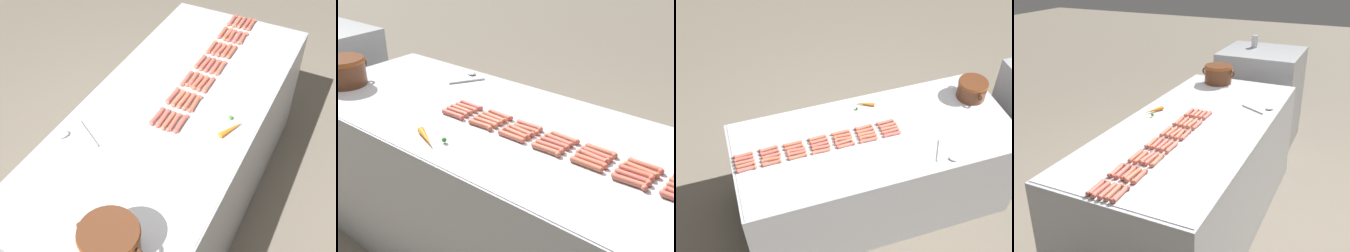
{
  "view_description": "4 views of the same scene",
  "coord_description": "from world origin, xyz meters",
  "views": [
    {
      "loc": [
        -0.81,
        1.67,
        2.44
      ],
      "look_at": [
        -0.07,
        0.2,
        0.89
      ],
      "focal_mm": 47.67,
      "sensor_mm": 36.0,
      "label": 1
    },
    {
      "loc": [
        -1.42,
        -1.27,
        1.77
      ],
      "look_at": [
        -0.13,
        -0.24,
        0.92
      ],
      "focal_mm": 45.13,
      "sensor_mm": 36.0,
      "label": 2
    },
    {
      "loc": [
        2.17,
        -0.95,
        3.32
      ],
      "look_at": [
        -0.13,
        -0.22,
        0.9
      ],
      "focal_mm": 47.25,
      "sensor_mm": 36.0,
      "label": 3
    },
    {
      "loc": [
        1.01,
        -2.37,
        1.93
      ],
      "look_at": [
        -0.02,
        -0.18,
        0.89
      ],
      "focal_mm": 43.11,
      "sensor_mm": 36.0,
      "label": 4
    }
  ],
  "objects": [
    {
      "name": "hot_dog_33",
      "position": [
        0.04,
        -0.07,
        0.86
      ],
      "size": [
        0.03,
        0.15,
        0.03
      ],
      "color": "#C55D4E",
      "rests_on": "griddle_counter"
    },
    {
      "name": "hot_dog_24",
      "position": [
        0.0,
        -0.44,
        0.86
      ],
      "size": [
        0.03,
        0.15,
        0.03
      ],
      "color": "#C15F4C",
      "rests_on": "griddle_counter"
    },
    {
      "name": "carrot",
      "position": [
        -0.35,
        0.03,
        0.86
      ],
      "size": [
        0.1,
        0.17,
        0.03
      ],
      "color": "orange",
      "rests_on": "griddle_counter"
    },
    {
      "name": "hot_dog_16",
      "position": [
        -0.03,
        -0.62,
        0.86
      ],
      "size": [
        0.04,
        0.15,
        0.03
      ],
      "color": "#C96350",
      "rests_on": "griddle_counter"
    },
    {
      "name": "hot_dog_21",
      "position": [
        0.0,
        -1.0,
        0.86
      ],
      "size": [
        0.03,
        0.15,
        0.03
      ],
      "color": "#C2654E",
      "rests_on": "griddle_counter"
    },
    {
      "name": "hot_dog_27",
      "position": [
        0.0,
        0.12,
        0.86
      ],
      "size": [
        0.03,
        0.15,
        0.03
      ],
      "color": "#CD5F50",
      "rests_on": "griddle_counter"
    },
    {
      "name": "hot_dog_5",
      "position": [
        -0.1,
        -0.06,
        0.86
      ],
      "size": [
        0.03,
        0.15,
        0.03
      ],
      "color": "#C05F48",
      "rests_on": "griddle_counter"
    },
    {
      "name": "hot_dog_26",
      "position": [
        0.0,
        -0.07,
        0.86
      ],
      "size": [
        0.03,
        0.15,
        0.03
      ],
      "color": "#CE684A",
      "rests_on": "griddle_counter"
    },
    {
      "name": "hot_dog_14",
      "position": [
        -0.03,
        -1.01,
        0.86
      ],
      "size": [
        0.03,
        0.15,
        0.03
      ],
      "color": "#C26350",
      "rests_on": "griddle_counter"
    },
    {
      "name": "hot_dog_15",
      "position": [
        -0.03,
        -0.81,
        0.86
      ],
      "size": [
        0.03,
        0.15,
        0.03
      ],
      "color": "#C55C47",
      "rests_on": "griddle_counter"
    },
    {
      "name": "hot_dog_32",
      "position": [
        0.04,
        -0.25,
        0.86
      ],
      "size": [
        0.03,
        0.15,
        0.03
      ],
      "color": "#CC6250",
      "rests_on": "griddle_counter"
    },
    {
      "name": "hot_dog_0",
      "position": [
        -0.1,
        -1.0,
        0.86
      ],
      "size": [
        0.03,
        0.15,
        0.03
      ],
      "color": "#C9604E",
      "rests_on": "griddle_counter"
    },
    {
      "name": "hot_dog_8",
      "position": [
        -0.07,
        -0.81,
        0.86
      ],
      "size": [
        0.03,
        0.15,
        0.03
      ],
      "color": "#C85C50",
      "rests_on": "griddle_counter"
    },
    {
      "name": "hot_dog_7",
      "position": [
        -0.07,
        -1.01,
        0.86
      ],
      "size": [
        0.03,
        0.15,
        0.03
      ],
      "color": "#C25B4B",
      "rests_on": "griddle_counter"
    },
    {
      "name": "hot_dog_29",
      "position": [
        0.04,
        -0.82,
        0.86
      ],
      "size": [
        0.03,
        0.15,
        0.03
      ],
      "color": "#C85D47",
      "rests_on": "griddle_counter"
    },
    {
      "name": "hot_dog_28",
      "position": [
        0.04,
        -1.0,
        0.86
      ],
      "size": [
        0.03,
        0.15,
        0.03
      ],
      "color": "#C25F4F",
      "rests_on": "griddle_counter"
    },
    {
      "name": "hot_dog_12",
      "position": [
        -0.07,
        -0.07,
        0.86
      ],
      "size": [
        0.03,
        0.15,
        0.03
      ],
      "color": "#C6644A",
      "rests_on": "griddle_counter"
    },
    {
      "name": "hot_dog_17",
      "position": [
        -0.03,
        -0.44,
        0.86
      ],
      "size": [
        0.03,
        0.15,
        0.03
      ],
      "color": "#BF5A4D",
      "rests_on": "griddle_counter"
    },
    {
      "name": "hot_dog_22",
      "position": [
        0.0,
        -0.82,
        0.86
      ],
      "size": [
        0.03,
        0.15,
        0.03
      ],
      "color": "#C2674B",
      "rests_on": "griddle_counter"
    },
    {
      "name": "hot_dog_18",
      "position": [
        -0.03,
        -0.25,
        0.86
      ],
      "size": [
        0.03,
        0.15,
        0.03
      ],
      "color": "#CA614F",
      "rests_on": "griddle_counter"
    },
    {
      "name": "hot_dog_31",
      "position": [
        0.04,
        -0.45,
        0.86
      ],
      "size": [
        0.03,
        0.15,
        0.03
      ],
      "color": "#CD6751",
      "rests_on": "griddle_counter"
    },
    {
      "name": "hot_dog_9",
      "position": [
        -0.07,
        -0.63,
        0.86
      ],
      "size": [
        0.03,
        0.15,
        0.03
      ],
      "color": "#CC614A",
      "rests_on": "griddle_counter"
    },
    {
      "name": "hot_dog_1",
      "position": [
        -0.11,
        -0.82,
        0.86
      ],
      "size": [
        0.04,
        0.15,
        0.03
      ],
      "color": "#C7634D",
      "rests_on": "griddle_counter"
    },
    {
      "name": "hot_dog_20",
      "position": [
        -0.03,
        0.12,
        0.86
      ],
      "size": [
        0.03,
        0.15,
        0.03
      ],
      "color": "#C3674E",
      "rests_on": "griddle_counter"
    },
    {
      "name": "hot_dog_4",
      "position": [
        -0.1,
        -0.25,
        0.86
      ],
      "size": [
        0.03,
        0.15,
        0.03
      ],
      "color": "#CD624B",
      "rests_on": "griddle_counter"
    },
    {
      "name": "hot_dog_10",
      "position": [
        -0.07,
        -0.44,
        0.86
      ],
      "size": [
        0.03,
        0.15,
        0.03
      ],
      "color": "#CE5E4E",
      "rests_on": "griddle_counter"
    },
    {
      "name": "hot_dog_6",
      "position": [
        -0.1,
        0.12,
        0.86
      ],
      "size": [
        0.03,
        0.15,
        0.03
      ],
      "color": "#C0594B",
      "rests_on": "griddle_counter"
    },
    {
      "name": "hot_dog_11",
      "position": [
        -0.07,
        -0.25,
        0.86
      ],
      "size": [
        0.03,
        0.15,
        0.03
      ],
      "color": "#C96148",
      "rests_on": "griddle_counter"
    },
    {
      "name": "hot_dog_34",
      "position": [
        0.04,
        0.12,
        0.86
      ],
      "size": [
        0.03,
        0.15,
        0.03
      ],
      "color": "#C55E51",
      "rests_on": "griddle_counter"
    },
    {
      "name": "hot_dog_25",
      "position": [
        0.0,
        -0.26,
        0.86
      ],
      "size": [
        0.03,
        0.15,
        0.03
      ],
      "color": "#C2644E",
      "rests_on": "griddle_counter"
    },
    {
      "name": "hot_dog_13",
      "position": [
        -0.07,
        0.12,
        0.86
      ],
      "size": [
        0.03,
        0.15,
        0.03
      ],
      "color": "#C46150",
      "rests_on": "griddle_counter"
    },
    {
      "name": "hot_dog_3",
      "position": [
        -0.1,
        -0.44,
        0.86
      ],
      "size": [
        0.03,
        0.15,
        0.03
      ],
      "color": "#C4664E",
      "rests_on": "griddle_counter"
    },
    {
      "name": "ground_plane",
      "position": [
        0.0,
        0.0,
        0.0
      ],
      "size": [
        20.0,
        20.0,
        0.0
      ],
      "primitive_type": "plane",
      "color": "#756B5B"
    },
    {
      "name": "hot_dog_30",
      "position": [
        0.04,
        -0.63,
        0.86
      ],
      "size": [
        0.03,
        0.15,
        0.03
      ],
      "color": "#C46649",
      "rests_on": "griddle_counter"
    },
    {
      "name": "hot_dog_2",
      "position": [
        -0.1,
        -0.63,
        0.86
      ],
      "size": [
        0.03,
        0.15,
        0.03
      ],
      "color": "#C26147",
      "rests_on": "griddle_counter"
    },
    {
      "name": "hot_dog_19",
      "position": [
        -0.03,
        -0.07,
        0.86
      ],
      "size": [
        0.03,
        0.15,
        0.03
      ],
      "color": "#CA6751",
      "rests_on": "griddle_counter"
    },
    {
      "name": "griddle_counter",
      "position": [
        0.0,
        0.0,
        0.42
      ],
      "size": [
        0.95,
        2.21,
        0.85
      ],
      "color": "#ADAFB5",
      "rests_on": "ground_plane"
    },
    {
      "name": "serving_spoon",
      "position": [
        0.36,
        0.44,
        0.86
      ],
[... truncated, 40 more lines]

